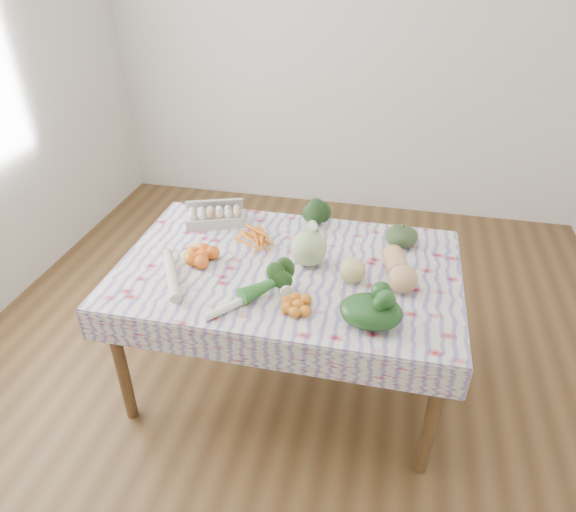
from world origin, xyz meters
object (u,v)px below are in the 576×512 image
(grapefruit, at_px, (353,271))
(kabocha_squash, at_px, (402,236))
(egg_carton, at_px, (215,218))
(cabbage, at_px, (309,248))
(butternut_squash, at_px, (399,268))
(dining_table, at_px, (288,280))

(grapefruit, bearing_deg, kabocha_squash, 60.86)
(egg_carton, bearing_deg, kabocha_squash, -19.51)
(cabbage, xyz_separation_m, butternut_squash, (0.44, -0.05, -0.02))
(kabocha_squash, relative_size, butternut_squash, 0.57)
(butternut_squash, bearing_deg, cabbage, 159.25)
(cabbage, relative_size, grapefruit, 1.46)
(egg_carton, relative_size, cabbage, 1.81)
(cabbage, height_order, butternut_squash, cabbage)
(dining_table, xyz_separation_m, kabocha_squash, (0.53, 0.32, 0.14))
(egg_carton, bearing_deg, grapefruit, -44.82)
(dining_table, height_order, egg_carton, egg_carton)
(egg_carton, height_order, kabocha_squash, kabocha_squash)
(egg_carton, distance_m, kabocha_squash, 1.02)
(dining_table, xyz_separation_m, cabbage, (0.09, 0.04, 0.17))
(cabbage, bearing_deg, kabocha_squash, 32.06)
(cabbage, relative_size, butternut_squash, 0.60)
(dining_table, bearing_deg, butternut_squash, -0.37)
(butternut_squash, bearing_deg, egg_carton, 148.01)
(kabocha_squash, distance_m, grapefruit, 0.44)
(dining_table, relative_size, cabbage, 9.01)
(kabocha_squash, bearing_deg, grapefruit, -119.14)
(dining_table, bearing_deg, cabbage, 25.23)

